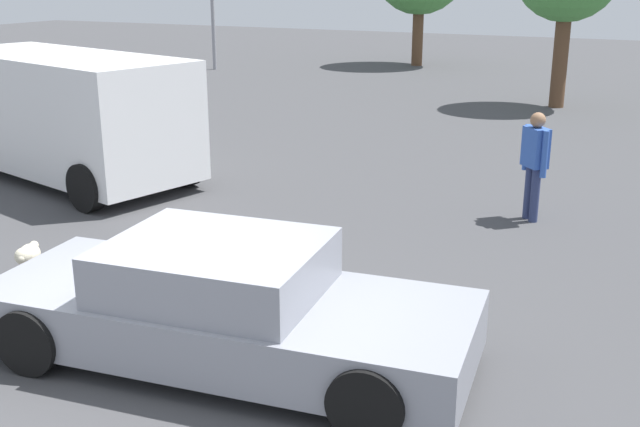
{
  "coord_description": "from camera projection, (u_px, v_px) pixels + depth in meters",
  "views": [
    {
      "loc": [
        4.04,
        -5.39,
        3.56
      ],
      "look_at": [
        0.37,
        2.21,
        0.9
      ],
      "focal_mm": 43.36,
      "sensor_mm": 36.0,
      "label": 1
    }
  ],
  "objects": [
    {
      "name": "sedan_foreground",
      "position": [
        225.0,
        306.0,
        7.24
      ],
      "size": [
        4.78,
        2.28,
        1.18
      ],
      "rotation": [
        0.0,
        0.0,
        0.11
      ],
      "color": "gray",
      "rests_on": "ground_plane"
    },
    {
      "name": "dog",
      "position": [
        28.0,
        256.0,
        9.3
      ],
      "size": [
        0.43,
        0.56,
        0.44
      ],
      "rotation": [
        0.0,
        0.0,
        5.25
      ],
      "color": "beige",
      "rests_on": "ground_plane"
    },
    {
      "name": "pedestrian",
      "position": [
        535.0,
        157.0,
        11.26
      ],
      "size": [
        0.45,
        0.46,
        1.62
      ],
      "rotation": [
        0.0,
        0.0,
        0.75
      ],
      "color": "navy",
      "rests_on": "ground_plane"
    },
    {
      "name": "van_white",
      "position": [
        64.0,
        112.0,
        13.58
      ],
      "size": [
        5.65,
        3.35,
        2.18
      ],
      "rotation": [
        0.0,
        0.0,
        -0.25
      ],
      "color": "white",
      "rests_on": "ground_plane"
    },
    {
      "name": "ground_plane",
      "position": [
        184.0,
        361.0,
        7.37
      ],
      "size": [
        80.0,
        80.0,
        0.0
      ],
      "primitive_type": "plane",
      "color": "#424244"
    }
  ]
}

